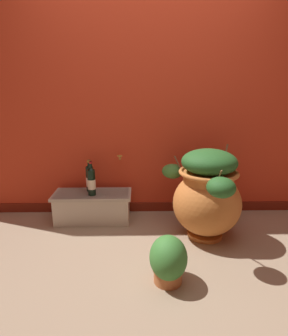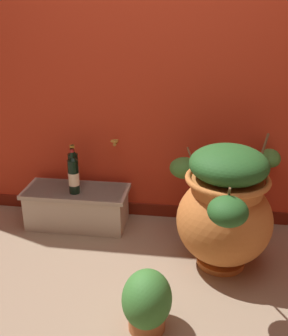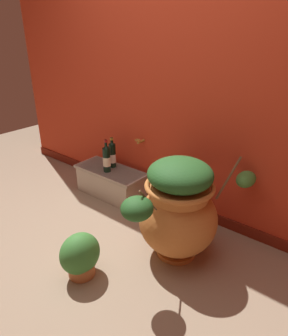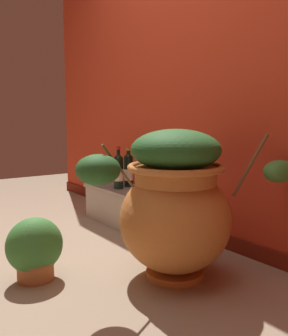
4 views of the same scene
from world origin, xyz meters
name	(u,v)px [view 2 (image 2 of 4)]	position (x,y,z in m)	size (l,w,h in m)	color
ground_plane	(133,310)	(0.00, 0.00, 0.00)	(7.00, 7.00, 0.00)	gray
back_wall	(158,50)	(0.00, 1.20, 1.29)	(4.40, 0.33, 2.60)	red
terracotta_urn	(225,207)	(0.50, 0.52, 0.42)	(0.77, 1.12, 0.82)	#C17033
stone_ledge	(77,205)	(-0.58, 0.88, 0.16)	(0.79, 0.35, 0.30)	beige
wine_bottle_left	(74,175)	(-0.57, 0.83, 0.44)	(0.08, 0.08, 0.35)	black
wine_bottle_middle	(74,168)	(-0.61, 0.95, 0.44)	(0.08, 0.08, 0.33)	black
potted_shrub	(147,302)	(0.10, -0.12, 0.17)	(0.26, 0.31, 0.34)	#B26638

